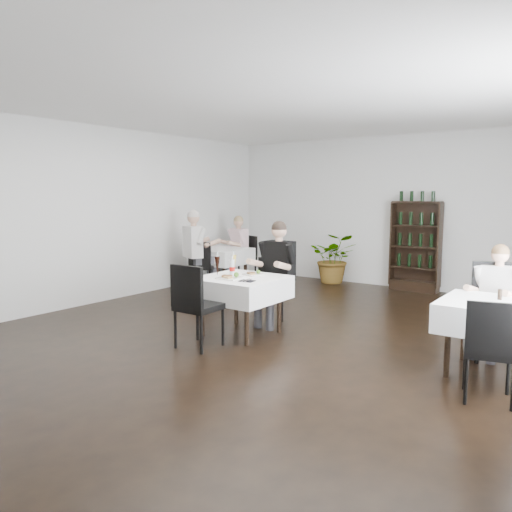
{
  "coord_description": "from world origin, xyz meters",
  "views": [
    {
      "loc": [
        3.63,
        -5.15,
        1.86
      ],
      "look_at": [
        -0.2,
        0.2,
        1.04
      ],
      "focal_mm": 35.0,
      "sensor_mm": 36.0,
      "label": 1
    }
  ],
  "objects_px": {
    "wine_shelf": "(415,247)",
    "potted_tree": "(334,258)",
    "diner_main": "(276,265)",
    "main_table": "(241,288)"
  },
  "relations": [
    {
      "from": "potted_tree",
      "to": "diner_main",
      "type": "relative_size",
      "value": 0.71
    },
    {
      "from": "wine_shelf",
      "to": "potted_tree",
      "type": "xyz_separation_m",
      "value": [
        -1.65,
        -0.12,
        -0.32
      ]
    },
    {
      "from": "diner_main",
      "to": "wine_shelf",
      "type": "bearing_deg",
      "value": 77.77
    },
    {
      "from": "wine_shelf",
      "to": "potted_tree",
      "type": "relative_size",
      "value": 1.67
    },
    {
      "from": "main_table",
      "to": "wine_shelf",
      "type": "bearing_deg",
      "value": 78.22
    },
    {
      "from": "wine_shelf",
      "to": "main_table",
      "type": "relative_size",
      "value": 1.7
    },
    {
      "from": "potted_tree",
      "to": "diner_main",
      "type": "height_order",
      "value": "diner_main"
    },
    {
      "from": "wine_shelf",
      "to": "diner_main",
      "type": "distance_m",
      "value": 3.73
    },
    {
      "from": "main_table",
      "to": "diner_main",
      "type": "xyz_separation_m",
      "value": [
        0.11,
        0.67,
        0.24
      ]
    },
    {
      "from": "main_table",
      "to": "potted_tree",
      "type": "distance_m",
      "value": 4.26
    }
  ]
}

